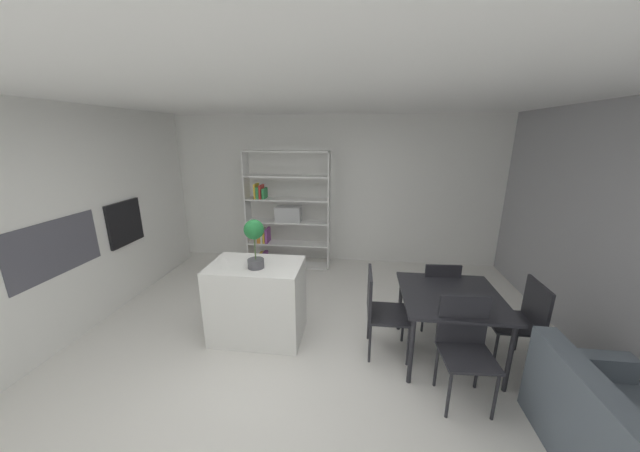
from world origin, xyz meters
TOP-DOWN VIEW (x-y plane):
  - ground_plane at (0.00, 0.00)m, footprint 8.83×8.83m
  - ceiling_slab at (0.00, 0.00)m, footprint 6.43×6.00m
  - back_partition at (0.00, 2.97)m, footprint 6.43×0.06m
  - tall_cabinet_run_left at (-2.85, 0.00)m, footprint 0.61×5.41m
  - cabinet_niche_splashback at (-2.54, 0.09)m, footprint 0.01×1.09m
  - built_in_oven at (-2.53, 1.12)m, footprint 0.06×0.62m
  - kitchen_island at (-0.44, 0.43)m, footprint 1.03×0.66m
  - potted_plant_on_island at (-0.41, 0.34)m, footprint 0.21×0.21m
  - open_bookshelf at (-0.62, 2.54)m, footprint 1.47×0.30m
  - dining_table at (1.65, 0.31)m, footprint 0.99×1.00m
  - dining_chair_near at (1.64, -0.21)m, footprint 0.46×0.44m
  - dining_chair_far at (1.65, 0.84)m, footprint 0.43×0.46m
  - dining_chair_window_side at (2.36, 0.31)m, footprint 0.45×0.46m
  - dining_chair_island_side at (0.93, 0.31)m, footprint 0.45×0.46m

SIDE VIEW (x-z plane):
  - ground_plane at x=0.00m, z-range 0.00..0.00m
  - kitchen_island at x=-0.44m, z-range 0.00..0.91m
  - dining_chair_far at x=1.65m, z-range 0.09..0.96m
  - dining_chair_window_side at x=2.36m, z-range 0.09..0.99m
  - dining_chair_island_side at x=0.93m, z-range 0.09..1.02m
  - dining_chair_near at x=1.64m, z-range 0.09..1.04m
  - dining_table at x=1.65m, z-range 0.29..1.02m
  - open_bookshelf at x=-0.62m, z-range -0.06..1.99m
  - cabinet_niche_splashback at x=-2.54m, z-range 0.83..1.43m
  - built_in_oven at x=-2.53m, z-range 0.83..1.43m
  - potted_plant_on_island at x=-0.41m, z-range 0.98..1.52m
  - back_partition at x=0.00m, z-range 0.00..2.64m
  - tall_cabinet_run_left at x=-2.85m, z-range 0.00..2.64m
  - ceiling_slab at x=0.00m, z-range 2.64..2.70m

